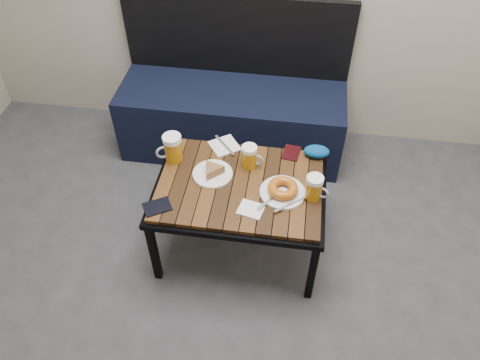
# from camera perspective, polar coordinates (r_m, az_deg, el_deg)

# --- Properties ---
(bench) EXTENTS (1.40, 0.50, 0.95)m
(bench) POSITION_cam_1_polar(r_m,az_deg,el_deg) (3.04, -0.91, 8.29)
(bench) COLOR black
(bench) RESTS_ON ground
(cafe_table) EXTENTS (0.84, 0.62, 0.47)m
(cafe_table) POSITION_cam_1_polar(r_m,az_deg,el_deg) (2.31, -0.00, -1.25)
(cafe_table) COLOR black
(cafe_table) RESTS_ON ground
(beer_mug_left) EXTENTS (0.14, 0.12, 0.15)m
(beer_mug_left) POSITION_cam_1_polar(r_m,az_deg,el_deg) (2.38, -8.24, 3.87)
(beer_mug_left) COLOR #B0720E
(beer_mug_left) RESTS_ON cafe_table
(beer_mug_centre) EXTENTS (0.12, 0.08, 0.12)m
(beer_mug_centre) POSITION_cam_1_polar(r_m,az_deg,el_deg) (2.33, 1.18, 2.89)
(beer_mug_centre) COLOR #B0720E
(beer_mug_centre) RESTS_ON cafe_table
(beer_mug_right) EXTENTS (0.12, 0.10, 0.13)m
(beer_mug_right) POSITION_cam_1_polar(r_m,az_deg,el_deg) (2.20, 9.05, -0.91)
(beer_mug_right) COLOR #B0720E
(beer_mug_right) RESTS_ON cafe_table
(plate_pie) EXTENTS (0.20, 0.20, 0.06)m
(plate_pie) POSITION_cam_1_polar(r_m,az_deg,el_deg) (2.31, -3.36, 1.02)
(plate_pie) COLOR white
(plate_pie) RESTS_ON cafe_table
(plate_bagel) EXTENTS (0.27, 0.25, 0.06)m
(plate_bagel) POSITION_cam_1_polar(r_m,az_deg,el_deg) (2.23, 5.23, -1.24)
(plate_bagel) COLOR white
(plate_bagel) RESTS_ON cafe_table
(napkin_left) EXTENTS (0.19, 0.19, 0.01)m
(napkin_left) POSITION_cam_1_polar(r_m,az_deg,el_deg) (2.48, -1.91, 4.19)
(napkin_left) COLOR white
(napkin_left) RESTS_ON cafe_table
(napkin_right) EXTENTS (0.13, 0.12, 0.01)m
(napkin_right) POSITION_cam_1_polar(r_m,az_deg,el_deg) (2.17, 1.35, -3.60)
(napkin_right) COLOR white
(napkin_right) RESTS_ON cafe_table
(passport_navy) EXTENTS (0.15, 0.14, 0.01)m
(passport_navy) POSITION_cam_1_polar(r_m,az_deg,el_deg) (2.21, -10.07, -3.23)
(passport_navy) COLOR black
(passport_navy) RESTS_ON cafe_table
(passport_burgundy) EXTENTS (0.10, 0.13, 0.01)m
(passport_burgundy) POSITION_cam_1_polar(r_m,az_deg,el_deg) (2.45, 6.27, 3.32)
(passport_burgundy) COLOR black
(passport_burgundy) RESTS_ON cafe_table
(knit_pouch) EXTENTS (0.14, 0.09, 0.06)m
(knit_pouch) POSITION_cam_1_polar(r_m,az_deg,el_deg) (2.44, 9.31, 3.46)
(knit_pouch) COLOR navy
(knit_pouch) RESTS_ON cafe_table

